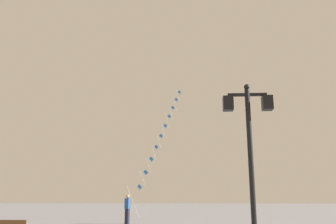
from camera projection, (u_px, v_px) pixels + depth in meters
ground_plane at (171, 224)px, 20.72m from camera, size 160.00×160.00×0.00m
twin_lantern_lamp_post at (249, 134)px, 9.71m from camera, size 1.37×0.28×4.64m
kite_train at (160, 137)px, 29.73m from camera, size 3.42×11.55×12.22m
kite_flyer at (127, 208)px, 21.11m from camera, size 0.31×0.62×1.71m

